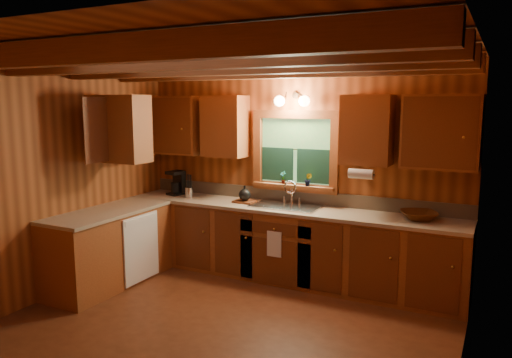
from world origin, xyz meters
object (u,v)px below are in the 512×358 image
object	(u,v)px
sink	(286,210)
wicker_basket	(419,215)
coffee_maker	(177,183)
cutting_board	(245,202)

from	to	relation	value
sink	wicker_basket	bearing A→B (deg)	1.16
coffee_maker	wicker_basket	bearing A→B (deg)	11.59
wicker_basket	cutting_board	bearing A→B (deg)	-178.79
coffee_maker	cutting_board	world-z (taller)	coffee_maker
coffee_maker	cutting_board	distance (m)	1.10
cutting_board	wicker_basket	xyz separation A→B (m)	(2.09, 0.04, 0.03)
sink	cutting_board	size ratio (longest dim) A/B	3.05
sink	cutting_board	distance (m)	0.56
sink	cutting_board	world-z (taller)	sink
coffee_maker	wicker_basket	distance (m)	3.18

